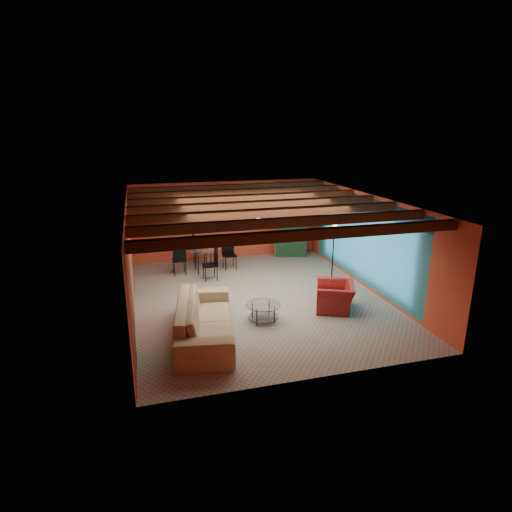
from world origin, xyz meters
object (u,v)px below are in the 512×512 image
object	(u,v)px
armchair	(335,296)
armoire	(289,230)
coffee_table	(263,312)
dining_table	(205,255)
floor_lamp	(333,250)
vase	(204,236)
potted_plant	(290,197)
sofa	(205,319)

from	to	relation	value
armchair	armoire	world-z (taller)	armoire
coffee_table	armoire	world-z (taller)	armoire
dining_table	floor_lamp	distance (m)	4.05
dining_table	vase	xyz separation A→B (m)	(0.00, 0.00, 0.63)
armchair	coffee_table	size ratio (longest dim) A/B	1.25
armoire	vase	distance (m)	3.40
armoire	potted_plant	bearing A→B (deg)	0.00
potted_plant	sofa	bearing A→B (deg)	-125.39
armchair	vase	bearing A→B (deg)	-120.71
sofa	coffee_table	size ratio (longest dim) A/B	3.51
coffee_table	vase	world-z (taller)	vase
armchair	sofa	bearing A→B (deg)	-55.34
armoire	vase	bearing A→B (deg)	-146.90
coffee_table	floor_lamp	bearing A→B (deg)	38.30
potted_plant	coffee_table	bearing A→B (deg)	-115.89
armchair	floor_lamp	world-z (taller)	floor_lamp
armchair	potted_plant	size ratio (longest dim) A/B	2.26
armchair	floor_lamp	distance (m)	2.35
vase	coffee_table	bearing A→B (deg)	-79.23
armchair	armoire	size ratio (longest dim) A/B	0.56
dining_table	floor_lamp	size ratio (longest dim) A/B	1.13
armchair	coffee_table	bearing A→B (deg)	-61.03
floor_lamp	vase	xyz separation A→B (m)	(-3.63, 1.76, 0.25)
dining_table	armchair	bearing A→B (deg)	-54.64
sofa	armchair	world-z (taller)	sofa
dining_table	potted_plant	distance (m)	3.75
potted_plant	vase	distance (m)	3.52
armoire	potted_plant	world-z (taller)	potted_plant
potted_plant	vase	world-z (taller)	potted_plant
armchair	coffee_table	xyz separation A→B (m)	(-1.96, -0.17, -0.13)
coffee_table	floor_lamp	world-z (taller)	floor_lamp
vase	potted_plant	bearing A→B (deg)	18.03
vase	armchair	bearing A→B (deg)	-54.64
armchair	floor_lamp	bearing A→B (deg)	-179.40
sofa	armchair	bearing A→B (deg)	-69.95
armchair	potted_plant	world-z (taller)	potted_plant
sofa	vase	bearing A→B (deg)	0.25
coffee_table	potted_plant	size ratio (longest dim) A/B	1.81
coffee_table	vase	xyz separation A→B (m)	(-0.76, 4.02, 0.95)
sofa	armoire	distance (m)	6.82
sofa	armchair	xyz separation A→B (m)	(3.45, 0.65, -0.09)
potted_plant	armchair	bearing A→B (deg)	-95.78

